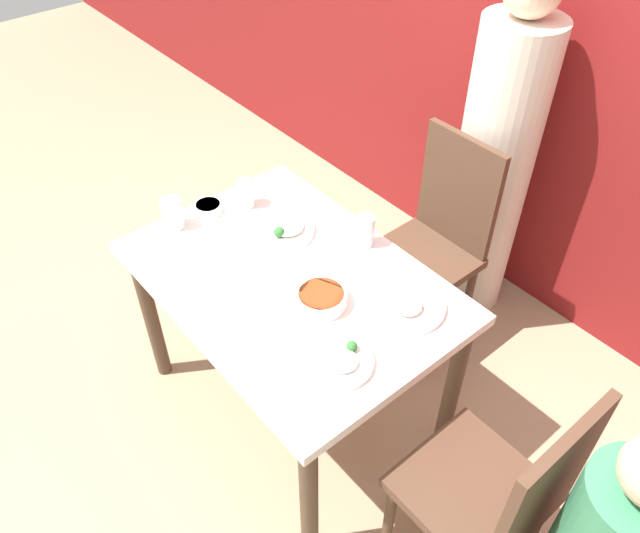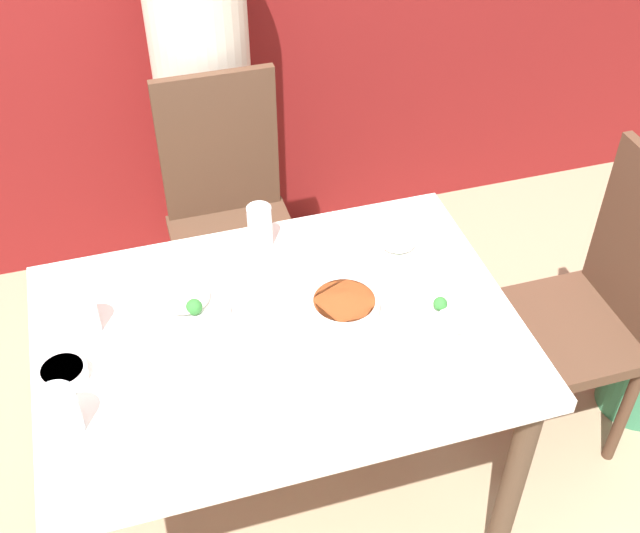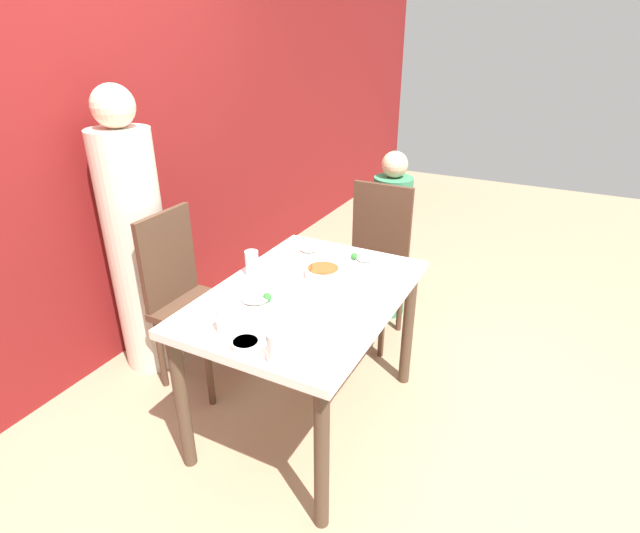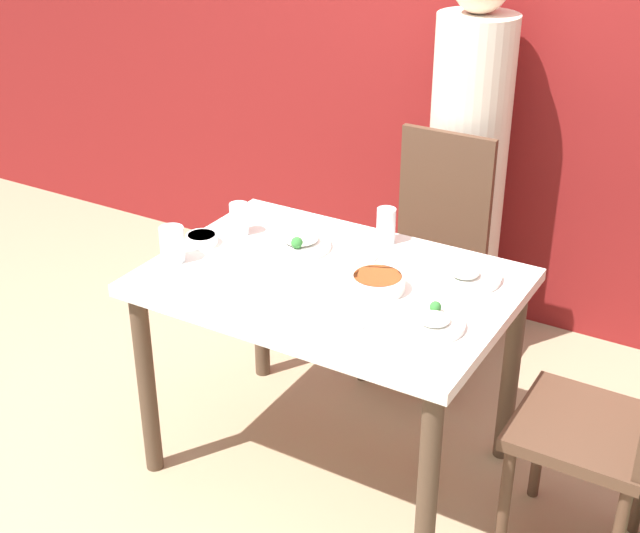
# 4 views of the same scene
# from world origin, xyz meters

# --- Properties ---
(ground_plane) EXTENTS (10.00, 10.00, 0.00)m
(ground_plane) POSITION_xyz_m (0.00, 0.00, 0.00)
(ground_plane) COLOR #998466
(wall_back) EXTENTS (10.00, 0.06, 2.70)m
(wall_back) POSITION_xyz_m (0.00, 1.33, 1.35)
(wall_back) COLOR maroon
(wall_back) RESTS_ON ground_plane
(dining_table) EXTENTS (1.14, 0.80, 0.74)m
(dining_table) POSITION_xyz_m (0.00, 0.00, 0.64)
(dining_table) COLOR silver
(dining_table) RESTS_ON ground_plane
(chair_adult_spot) EXTENTS (0.40, 0.40, 0.97)m
(chair_adult_spot) POSITION_xyz_m (0.02, 0.74, 0.52)
(chair_adult_spot) COLOR #4C3323
(chair_adult_spot) RESTS_ON ground_plane
(chair_child_spot) EXTENTS (0.40, 0.40, 0.97)m
(chair_child_spot) POSITION_xyz_m (0.92, 0.03, 0.52)
(chair_child_spot) COLOR #4C3323
(chair_child_spot) RESTS_ON ground_plane
(person_adult) EXTENTS (0.32, 0.32, 1.58)m
(person_adult) POSITION_xyz_m (0.02, 1.07, 0.74)
(person_adult) COLOR beige
(person_adult) RESTS_ON ground_plane
(person_child) EXTENTS (0.25, 0.25, 1.13)m
(person_child) POSITION_xyz_m (1.21, 0.03, 0.52)
(person_child) COLOR #387F56
(person_child) RESTS_ON ground_plane
(bowl_curry) EXTENTS (0.17, 0.17, 0.05)m
(bowl_curry) POSITION_xyz_m (0.16, 0.00, 0.76)
(bowl_curry) COLOR white
(bowl_curry) RESTS_ON dining_table
(plate_rice_adult) EXTENTS (0.26, 0.26, 0.05)m
(plate_rice_adult) POSITION_xyz_m (0.36, 0.20, 0.75)
(plate_rice_adult) COLOR white
(plate_rice_adult) RESTS_ON dining_table
(plate_rice_child) EXTENTS (0.25, 0.25, 0.06)m
(plate_rice_child) POSITION_xyz_m (-0.21, 0.13, 0.75)
(plate_rice_child) COLOR white
(plate_rice_child) RESTS_ON dining_table
(plate_noodles) EXTENTS (0.22, 0.22, 0.05)m
(plate_noodles) POSITION_xyz_m (0.39, -0.12, 0.75)
(plate_noodles) COLOR white
(plate_noodles) RESTS_ON dining_table
(bowl_rice_small) EXTENTS (0.11, 0.11, 0.04)m
(bowl_rice_small) POSITION_xyz_m (-0.50, -0.02, 0.76)
(bowl_rice_small) COLOR white
(bowl_rice_small) RESTS_ON dining_table
(glass_water_tall) EXTENTS (0.07, 0.07, 0.11)m
(glass_water_tall) POSITION_xyz_m (-0.44, 0.12, 0.79)
(glass_water_tall) COLOR silver
(glass_water_tall) RESTS_ON dining_table
(glass_water_short) EXTENTS (0.08, 0.08, 0.12)m
(glass_water_short) POSITION_xyz_m (-0.50, -0.16, 0.79)
(glass_water_short) COLOR silver
(glass_water_short) RESTS_ON dining_table
(glass_water_center) EXTENTS (0.06, 0.06, 0.12)m
(glass_water_center) POSITION_xyz_m (0.03, 0.32, 0.80)
(glass_water_center) COLOR silver
(glass_water_center) RESTS_ON dining_table
(napkin_folded) EXTENTS (0.14, 0.14, 0.01)m
(napkin_folded) POSITION_xyz_m (-0.00, 0.12, 0.74)
(napkin_folded) COLOR white
(napkin_folded) RESTS_ON dining_table
(fork_steel) EXTENTS (0.18, 0.02, 0.01)m
(fork_steel) POSITION_xyz_m (-0.42, 0.30, 0.74)
(fork_steel) COLOR silver
(fork_steel) RESTS_ON dining_table
(spoon_steel) EXTENTS (0.18, 0.06, 0.01)m
(spoon_steel) POSITION_xyz_m (0.15, -0.21, 0.74)
(spoon_steel) COLOR silver
(spoon_steel) RESTS_ON dining_table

